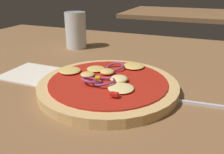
{
  "coord_description": "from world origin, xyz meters",
  "views": [
    {
      "loc": [
        0.21,
        -0.41,
        0.22
      ],
      "look_at": [
        0.05,
        -0.01,
        0.05
      ],
      "focal_mm": 37.13,
      "sensor_mm": 36.0,
      "label": 1
    }
  ],
  "objects": [
    {
      "name": "background_table",
      "position": [
        -0.02,
        1.36,
        0.01
      ],
      "size": [
        0.68,
        0.6,
        0.03
      ],
      "color": "brown",
      "rests_on": "ground"
    },
    {
      "name": "napkin",
      "position": [
        -0.14,
        -0.02,
        0.03
      ],
      "size": [
        0.14,
        0.11,
        0.0
      ],
      "color": "silver",
      "rests_on": "dining_table"
    },
    {
      "name": "beer_glass",
      "position": [
        -0.17,
        0.22,
        0.08
      ],
      "size": [
        0.07,
        0.07,
        0.11
      ],
      "color": "silver",
      "rests_on": "dining_table"
    },
    {
      "name": "fork",
      "position": [
        0.21,
        -0.03,
        0.03
      ],
      "size": [
        0.18,
        0.03,
        0.0
      ],
      "color": "silver",
      "rests_on": "dining_table"
    },
    {
      "name": "dining_table",
      "position": [
        0.0,
        0.0,
        0.01
      ],
      "size": [
        1.3,
        1.01,
        0.03
      ],
      "color": "brown",
      "rests_on": "ground"
    },
    {
      "name": "pizza",
      "position": [
        0.05,
        -0.03,
        0.04
      ],
      "size": [
        0.27,
        0.27,
        0.04
      ],
      "color": "tan",
      "rests_on": "dining_table"
    }
  ]
}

